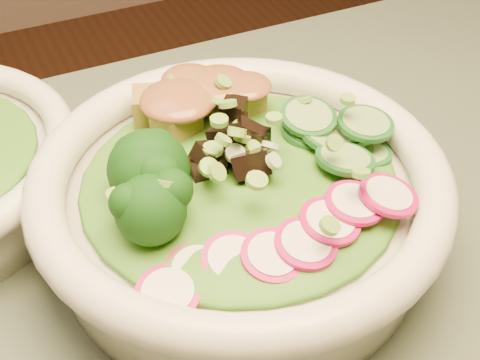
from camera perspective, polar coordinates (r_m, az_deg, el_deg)
name	(u,v)px	position (r m, az deg, el deg)	size (l,w,h in m)	color
salad_bowl	(240,202)	(0.50, 0.00, -1.88)	(0.31, 0.31, 0.08)	silver
lettuce_bed	(240,179)	(0.49, 0.00, 0.09)	(0.23, 0.23, 0.03)	#2D6314
broccoli_florets	(147,193)	(0.45, -7.91, -1.08)	(0.09, 0.08, 0.05)	black
radish_slices	(300,239)	(0.44, 5.17, -5.02)	(0.13, 0.05, 0.02)	#AC0D55
cucumber_slices	(328,135)	(0.51, 7.56, 3.86)	(0.08, 0.08, 0.04)	#8AA85D
mushroom_heap	(231,150)	(0.48, -0.78, 2.56)	(0.08, 0.08, 0.05)	black
tofu_cubes	(199,111)	(0.53, -3.56, 5.90)	(0.10, 0.07, 0.04)	olive
peanut_sauce	(198,95)	(0.52, -3.63, 7.24)	(0.08, 0.06, 0.02)	brown
scallion_garnish	(240,148)	(0.47, 0.00, 2.73)	(0.22, 0.22, 0.03)	#6EA53A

